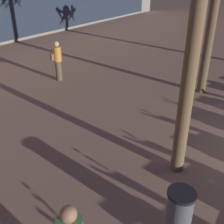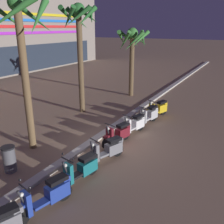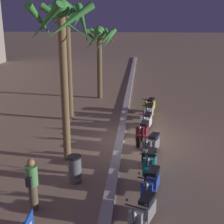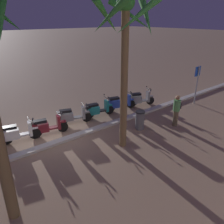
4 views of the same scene
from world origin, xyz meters
name	(u,v)px [view 3 (image 3 of 4)]	position (x,y,z in m)	size (l,w,h in m)	color
ground_plane	(133,142)	(0.00, 0.00, 0.00)	(200.00, 200.00, 0.00)	#93755B
curb_strip	(120,140)	(0.00, 0.59, 0.06)	(60.00, 0.36, 0.12)	#BCB7AD
scooter_grey_last_in_row	(143,215)	(-6.02, -0.45, 0.46)	(1.65, 0.83, 1.17)	black
scooter_blue_second_in_line	(151,185)	(-4.50, -0.70, 0.46)	(1.84, 0.73, 1.17)	black
scooter_teal_tail_end	(150,163)	(-2.94, -0.70, 0.44)	(1.74, 0.64, 1.17)	black
scooter_grey_gap_after_mid	(152,145)	(-1.36, -0.79, 0.45)	(1.74, 0.83, 1.04)	black
scooter_maroon_mid_rear	(143,132)	(0.17, -0.44, 0.45)	(1.73, 0.70, 1.04)	black
scooter_white_lead_nearest	(146,122)	(1.48, -0.62, 0.45)	(1.71, 0.69, 1.04)	black
scooter_silver_far_back	(149,113)	(3.05, -0.77, 0.47)	(1.76, 0.66, 1.04)	black
scooter_yellow_mid_centre	(149,106)	(4.31, -0.82, 0.46)	(1.71, 0.82, 1.04)	black
palm_tree_mid_walkway	(62,42)	(-2.02, 2.53, 4.54)	(2.41, 2.46, 6.01)	brown
palm_tree_by_mall_entrance	(68,33)	(2.94, 3.47, 4.63)	(2.13, 2.07, 6.08)	brown
palm_tree_far_corner	(99,45)	(7.79, 2.50, 3.63)	(2.27, 2.36, 4.82)	brown
pedestrian_by_palm_tree	(32,184)	(-5.42, 2.72, 0.86)	(0.45, 0.34, 1.63)	brown
litter_bin	(75,169)	(-3.70, 1.86, 0.48)	(0.48, 0.48, 0.95)	#56565B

